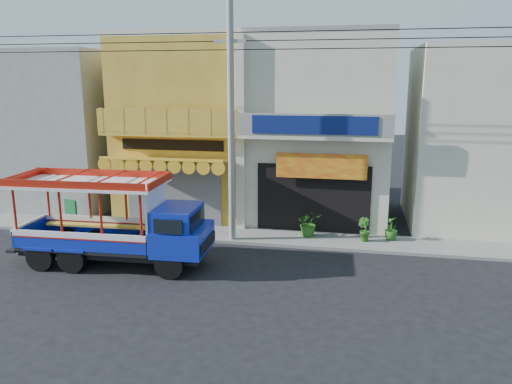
{
  "coord_description": "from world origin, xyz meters",
  "views": [
    {
      "loc": [
        3.59,
        -14.89,
        6.25
      ],
      "look_at": [
        0.11,
        2.5,
        2.24
      ],
      "focal_mm": 35.0,
      "sensor_mm": 36.0,
      "label": 1
    }
  ],
  "objects_px": {
    "songthaew_truck": "(126,223)",
    "potted_plant_c": "(391,228)",
    "potted_plant_b": "(364,229)",
    "potted_plant_a": "(309,223)",
    "green_sign": "(71,214)",
    "utility_pole": "(235,113)"
  },
  "relations": [
    {
      "from": "potted_plant_a",
      "to": "potted_plant_b",
      "type": "relative_size",
      "value": 1.17
    },
    {
      "from": "potted_plant_b",
      "to": "potted_plant_c",
      "type": "xyz_separation_m",
      "value": [
        1.05,
        0.34,
        0.01
      ]
    },
    {
      "from": "utility_pole",
      "to": "green_sign",
      "type": "bearing_deg",
      "value": 175.27
    },
    {
      "from": "songthaew_truck",
      "to": "green_sign",
      "type": "distance_m",
      "value": 5.93
    },
    {
      "from": "utility_pole",
      "to": "songthaew_truck",
      "type": "distance_m",
      "value": 5.64
    },
    {
      "from": "songthaew_truck",
      "to": "potted_plant_b",
      "type": "xyz_separation_m",
      "value": [
        7.94,
        3.99,
        -0.94
      ]
    },
    {
      "from": "utility_pole",
      "to": "potted_plant_a",
      "type": "distance_m",
      "value": 5.27
    },
    {
      "from": "songthaew_truck",
      "to": "potted_plant_c",
      "type": "height_order",
      "value": "songthaew_truck"
    },
    {
      "from": "potted_plant_b",
      "to": "songthaew_truck",
      "type": "bearing_deg",
      "value": 68.71
    },
    {
      "from": "green_sign",
      "to": "potted_plant_c",
      "type": "bearing_deg",
      "value": 2.13
    },
    {
      "from": "songthaew_truck",
      "to": "green_sign",
      "type": "bearing_deg",
      "value": 139.27
    },
    {
      "from": "green_sign",
      "to": "potted_plant_b",
      "type": "bearing_deg",
      "value": 0.75
    },
    {
      "from": "utility_pole",
      "to": "songthaew_truck",
      "type": "bearing_deg",
      "value": -133.39
    },
    {
      "from": "potted_plant_a",
      "to": "potted_plant_c",
      "type": "xyz_separation_m",
      "value": [
        3.19,
        0.13,
        -0.07
      ]
    },
    {
      "from": "songthaew_truck",
      "to": "potted_plant_b",
      "type": "bearing_deg",
      "value": 26.65
    },
    {
      "from": "utility_pole",
      "to": "potted_plant_a",
      "type": "height_order",
      "value": "utility_pole"
    },
    {
      "from": "green_sign",
      "to": "utility_pole",
      "type": "bearing_deg",
      "value": -4.73
    },
    {
      "from": "songthaew_truck",
      "to": "green_sign",
      "type": "relative_size",
      "value": 6.25
    },
    {
      "from": "green_sign",
      "to": "potted_plant_c",
      "type": "height_order",
      "value": "green_sign"
    },
    {
      "from": "green_sign",
      "to": "potted_plant_a",
      "type": "relative_size",
      "value": 1.02
    },
    {
      "from": "green_sign",
      "to": "songthaew_truck",
      "type": "bearing_deg",
      "value": -40.73
    },
    {
      "from": "potted_plant_b",
      "to": "utility_pole",
      "type": "bearing_deg",
      "value": 51.09
    }
  ]
}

